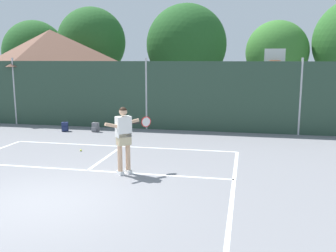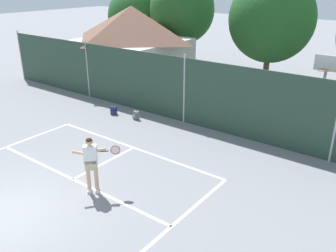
# 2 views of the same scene
# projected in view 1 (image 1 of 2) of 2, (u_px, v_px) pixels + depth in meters

# --- Properties ---
(ground_plane) EXTENTS (120.00, 120.00, 0.00)m
(ground_plane) POSITION_uv_depth(u_px,v_px,m) (42.00, 203.00, 8.34)
(ground_plane) COLOR gray
(court_markings) EXTENTS (8.30, 11.10, 0.01)m
(court_markings) POSITION_uv_depth(u_px,v_px,m) (56.00, 192.00, 8.96)
(court_markings) COLOR white
(court_markings) RESTS_ON ground
(chainlink_fence) EXTENTS (26.09, 0.09, 3.16)m
(chainlink_fence) POSITION_uv_depth(u_px,v_px,m) (146.00, 95.00, 16.75)
(chainlink_fence) COLOR #284233
(chainlink_fence) RESTS_ON ground
(basketball_hoop) EXTENTS (0.90, 0.67, 3.55)m
(basketball_hoop) POSITION_uv_depth(u_px,v_px,m) (274.00, 77.00, 16.94)
(basketball_hoop) COLOR #9E9EA3
(basketball_hoop) RESTS_ON ground
(clubhouse_building) EXTENTS (6.42, 5.85, 4.71)m
(clubhouse_building) POSITION_uv_depth(u_px,v_px,m) (52.00, 70.00, 21.57)
(clubhouse_building) COLOR beige
(clubhouse_building) RESTS_ON ground
(treeline_backdrop) EXTENTS (25.75, 4.63, 6.66)m
(treeline_backdrop) POSITION_uv_depth(u_px,v_px,m) (189.00, 46.00, 24.28)
(treeline_backdrop) COLOR brown
(treeline_backdrop) RESTS_ON ground
(tennis_player) EXTENTS (1.02, 1.10, 1.85)m
(tennis_player) POSITION_uv_depth(u_px,v_px,m) (124.00, 134.00, 10.23)
(tennis_player) COLOR silver
(tennis_player) RESTS_ON ground
(tennis_ball) EXTENTS (0.07, 0.07, 0.07)m
(tennis_ball) POSITION_uv_depth(u_px,v_px,m) (81.00, 150.00, 12.92)
(tennis_ball) COLOR #CCE033
(tennis_ball) RESTS_ON ground
(backpack_navy) EXTENTS (0.33, 0.32, 0.46)m
(backpack_navy) POSITION_uv_depth(u_px,v_px,m) (65.00, 127.00, 16.42)
(backpack_navy) COLOR navy
(backpack_navy) RESTS_ON ground
(backpack_grey) EXTENTS (0.32, 0.30, 0.46)m
(backpack_grey) POSITION_uv_depth(u_px,v_px,m) (95.00, 127.00, 16.32)
(backpack_grey) COLOR slate
(backpack_grey) RESTS_ON ground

